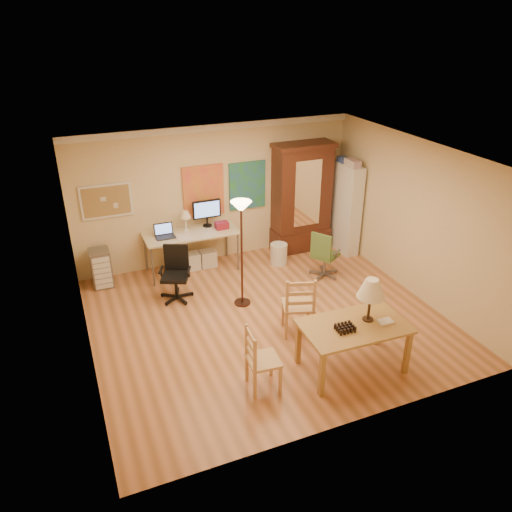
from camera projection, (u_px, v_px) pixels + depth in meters
name	position (u px, v px, depth m)	size (l,w,h in m)	color
floor	(266.00, 319.00, 8.19)	(5.50, 5.50, 0.00)	#9B6137
crown_molding	(214.00, 127.00, 9.06)	(5.50, 0.08, 0.12)	white
corkboard	(106.00, 201.00, 8.87)	(0.90, 0.04, 0.62)	#A1854C
art_panel_left	(204.00, 191.00, 9.51)	(0.80, 0.04, 1.00)	gold
art_panel_right	(247.00, 185.00, 9.81)	(0.75, 0.04, 0.95)	#2865A1
dining_table	(360.00, 315.00, 6.74)	(1.47, 0.91, 1.35)	#9B6432
ladder_chair_back	(298.00, 307.00, 7.63)	(0.59, 0.57, 1.01)	tan
ladder_chair_left	(261.00, 361.00, 6.52)	(0.44, 0.46, 0.92)	tan
torchiere_lamp	(241.00, 223.00, 7.96)	(0.34, 0.34, 1.86)	#3B1D17
computer_desk	(193.00, 246.00, 9.55)	(1.76, 0.77, 1.33)	#BDB08A
office_chair_black	(176.00, 285.00, 8.67)	(0.59, 0.59, 0.96)	black
office_chair_green	(324.00, 264.00, 9.40)	(0.58, 0.58, 0.92)	slate
drawer_cart	(101.00, 268.00, 9.04)	(0.35, 0.42, 0.70)	slate
armoire	(301.00, 205.00, 10.21)	(1.22, 0.58, 2.24)	#39190F
bookshelf	(346.00, 209.00, 10.15)	(0.28, 0.74, 1.84)	white
wastebin	(279.00, 254.00, 9.88)	(0.34, 0.34, 0.42)	silver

